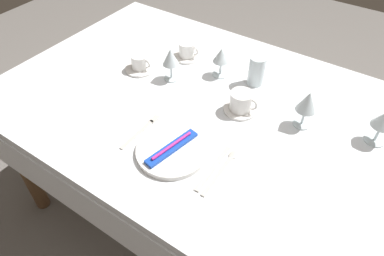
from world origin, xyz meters
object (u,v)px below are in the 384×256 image
dinner_knife (213,169)px  wine_glass_right (221,57)px  drink_tumbler (256,72)px  wine_glass_centre (308,103)px  coffee_cup_far (187,49)px  toothbrush_package (172,147)px  fork_outer (142,130)px  wine_glass_left (171,58)px  dinner_plate (172,151)px  coffee_cup_left (140,62)px  coffee_cup_right (241,101)px  wine_glass_far (384,120)px  spoon_soup (224,167)px

dinner_knife → wine_glass_right: 0.53m
drink_tumbler → wine_glass_centre: bearing=-27.5°
coffee_cup_far → drink_tumbler: drink_tumbler is taller
dinner_knife → coffee_cup_far: bearing=131.5°
toothbrush_package → fork_outer: toothbrush_package is taller
wine_glass_left → fork_outer: bearing=-72.2°
dinner_plate → wine_glass_left: (-0.25, 0.34, 0.09)m
wine_glass_right → dinner_knife: bearing=-61.9°
dinner_plate → wine_glass_centre: bearing=50.5°
drink_tumbler → coffee_cup_far: bearing=179.1°
toothbrush_package → coffee_cup_left: coffee_cup_left is taller
coffee_cup_right → wine_glass_centre: bearing=14.0°
dinner_plate → wine_glass_centre: wine_glass_centre is taller
wine_glass_left → wine_glass_right: size_ratio=1.11×
dinner_plate → fork_outer: dinner_plate is taller
toothbrush_package → wine_glass_far: bearing=38.6°
coffee_cup_far → coffee_cup_right: bearing=-27.1°
toothbrush_package → fork_outer: (-0.15, 0.03, -0.02)m
dinner_plate → wine_glass_centre: size_ratio=1.63×
coffee_cup_far → wine_glass_centre: wine_glass_centre is taller
coffee_cup_left → wine_glass_centre: (0.71, 0.06, 0.06)m
fork_outer → coffee_cup_right: bearing=50.9°
coffee_cup_far → wine_glass_far: size_ratio=0.72×
coffee_cup_right → coffee_cup_far: coffee_cup_right is taller
toothbrush_package → spoon_soup: (0.18, 0.04, -0.02)m
spoon_soup → wine_glass_far: 0.55m
coffee_cup_right → coffee_cup_left: bearing=-179.8°
spoon_soup → coffee_cup_right: (-0.09, 0.28, 0.04)m
toothbrush_package → dinner_plate: bearing=0.0°
wine_glass_far → spoon_soup: bearing=-133.3°
wine_glass_left → drink_tumbler: bearing=28.8°
toothbrush_package → coffee_cup_far: (-0.29, 0.51, 0.02)m
coffee_cup_right → coffee_cup_far: 0.42m
coffee_cup_right → wine_glass_left: wine_glass_left is taller
spoon_soup → wine_glass_right: wine_glass_right is taller
wine_glass_centre → spoon_soup: bearing=-111.6°
coffee_cup_left → drink_tumbler: size_ratio=0.76×
spoon_soup → coffee_cup_far: size_ratio=2.21×
coffee_cup_left → dinner_plate: bearing=-38.2°
coffee_cup_left → wine_glass_right: bearing=27.4°
coffee_cup_right → wine_glass_left: size_ratio=0.77×
drink_tumbler → dinner_knife: bearing=-78.8°
coffee_cup_right → coffee_cup_far: bearing=152.9°
spoon_soup → wine_glass_left: size_ratio=1.52×
coffee_cup_left → coffee_cup_far: bearing=59.7°
dinner_plate → drink_tumbler: drink_tumbler is taller
coffee_cup_left → coffee_cup_right: bearing=0.2°
coffee_cup_left → wine_glass_right: 0.35m
wine_glass_left → spoon_soup: bearing=-34.5°
spoon_soup → dinner_plate: bearing=-166.3°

